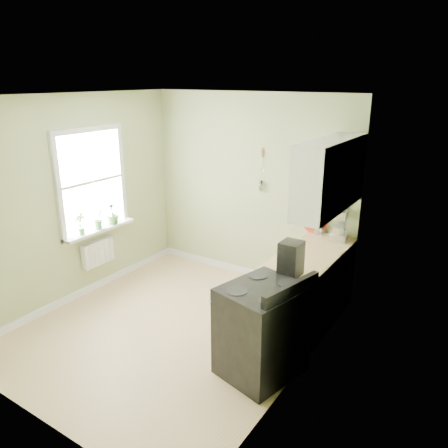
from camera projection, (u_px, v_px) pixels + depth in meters
The scene contains 21 objects.
floor at pixel (173, 328), 5.28m from camera, with size 3.20×3.60×0.02m, color tan.
ceiling at pixel (163, 95), 4.41m from camera, with size 3.20×3.60×0.02m, color white.
wall_back at pixel (250, 189), 6.28m from camera, with size 3.20×0.02×2.70m, color #AEB97E.
wall_left at pixel (73, 201), 5.68m from camera, with size 0.02×3.60×2.70m, color #AEB97E.
wall_right at pixel (303, 252), 4.01m from camera, with size 0.02×3.60×2.70m, color #AEB97E.
base_cabinets at pixel (308, 291), 5.26m from camera, with size 0.60×1.60×0.87m, color white.
countertop at pixel (310, 256), 5.12m from camera, with size 0.64×1.60×0.04m, color beige.
upper_cabinets at pixel (330, 175), 4.82m from camera, with size 0.35×1.40×0.80m, color white.
window at pixel (91, 182), 5.84m from camera, with size 0.06×1.14×1.44m.
window_sill at pixel (100, 230), 6.02m from camera, with size 0.18×1.14×0.04m, color white.
radiator at pixel (98, 252), 6.10m from camera, with size 0.12×0.50×0.35m, color white.
wall_utensils at pixel (262, 176), 6.09m from camera, with size 0.02×0.14×0.58m.
stove at pixel (262, 330), 4.36m from camera, with size 0.84×0.91×1.08m.
stand_mixer at pixel (341, 225), 5.57m from camera, with size 0.25×0.37×0.43m.
kettle at pixel (319, 226), 5.75m from camera, with size 0.20×0.12×0.21m.
coffee_maker at pixel (291, 259), 4.52m from camera, with size 0.21×0.23×0.37m.
red_tray at pixel (315, 221), 5.75m from camera, with size 0.34×0.34×0.02m, color red.
jar at pixel (297, 244), 5.30m from camera, with size 0.07×0.07×0.08m.
plant_a at pixel (80, 224), 5.71m from camera, with size 0.16×0.11×0.31m, color #3F7134.
plant_b at pixel (98, 219), 5.95m from camera, with size 0.16×0.13×0.28m, color #3F7134.
plant_c at pixel (113, 213), 6.15m from camera, with size 0.17×0.17×0.31m, color #3F7134.
Camera 1 is at (3.04, -3.51, 2.88)m, focal length 35.00 mm.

